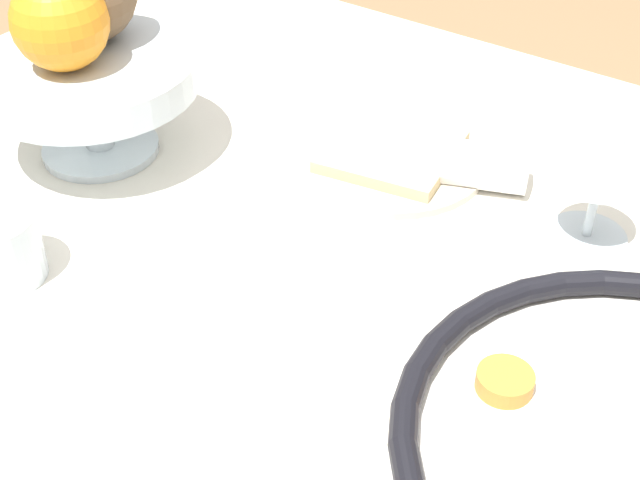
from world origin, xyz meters
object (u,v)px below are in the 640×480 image
at_px(orange_fruit, 60,22).
at_px(napkin_roll, 441,160).
at_px(fruit_stand, 89,81).
at_px(bread_plate, 391,157).
at_px(wine_glass, 605,154).

xyz_separation_m(orange_fruit, napkin_roll, (-0.30, -0.17, -0.12)).
bearing_deg(fruit_stand, orange_fruit, 85.29).
bearing_deg(napkin_roll, bread_plate, 1.40).
height_order(fruit_stand, orange_fruit, orange_fruit).
bearing_deg(orange_fruit, fruit_stand, -94.71).
xyz_separation_m(wine_glass, bread_plate, (0.20, -0.00, -0.08)).
bearing_deg(napkin_roll, fruit_stand, 26.43).
bearing_deg(wine_glass, fruit_stand, 17.89).
height_order(wine_glass, napkin_roll, wine_glass).
distance_m(fruit_stand, bread_plate, 0.30).
relative_size(wine_glass, orange_fruit, 1.44).
height_order(orange_fruit, napkin_roll, orange_fruit).
distance_m(orange_fruit, bread_plate, 0.33).
xyz_separation_m(wine_glass, napkin_roll, (0.15, -0.00, -0.06)).
distance_m(fruit_stand, napkin_roll, 0.34).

